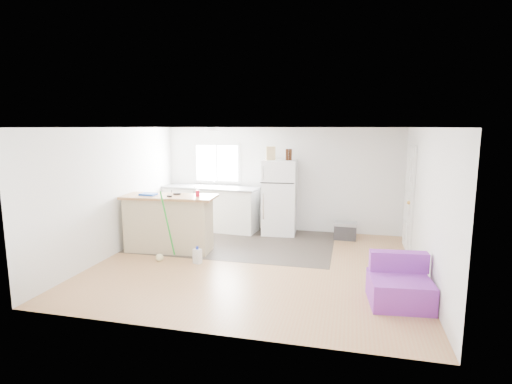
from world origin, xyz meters
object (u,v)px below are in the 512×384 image
(blue_tray, at_px, (148,194))
(red_cup, at_px, (198,193))
(purple_seat, at_px, (399,286))
(bottle_right, at_px, (290,155))
(peninsula, at_px, (169,223))
(mop, at_px, (162,248))
(cardboard_box, at_px, (271,153))
(kitchen_cabinets, at_px, (211,208))
(refrigerator, at_px, (280,197))
(bottle_left, at_px, (287,155))
(cleaner_jug, at_px, (197,256))
(cooler, at_px, (345,231))

(blue_tray, bearing_deg, red_cup, 4.75)
(purple_seat, xyz_separation_m, bottle_right, (-2.02, 3.21, 1.57))
(peninsula, distance_m, mop, 0.68)
(red_cup, height_order, cardboard_box, cardboard_box)
(peninsula, xyz_separation_m, blue_tray, (-0.38, -0.05, 0.56))
(kitchen_cabinets, bearing_deg, bottle_right, 4.26)
(refrigerator, distance_m, bottle_left, 0.98)
(kitchen_cabinets, relative_size, bottle_right, 9.41)
(purple_seat, distance_m, bottle_right, 4.10)
(red_cup, relative_size, bottle_right, 0.48)
(cleaner_jug, height_order, red_cup, red_cup)
(cleaner_jug, bearing_deg, refrigerator, 84.29)
(kitchen_cabinets, xyz_separation_m, cooler, (3.13, -0.16, -0.33))
(refrigerator, height_order, purple_seat, refrigerator)
(peninsula, relative_size, bottle_left, 7.35)
(kitchen_cabinets, distance_m, cardboard_box, 1.95)
(kitchen_cabinets, distance_m, blue_tray, 2.02)
(purple_seat, xyz_separation_m, cleaner_jug, (-3.32, 0.87, -0.10))
(kitchen_cabinets, bearing_deg, mop, -87.45)
(refrigerator, relative_size, cleaner_jug, 5.37)
(peninsula, distance_m, cooler, 3.75)
(blue_tray, relative_size, bottle_left, 1.20)
(red_cup, bearing_deg, blue_tray, -175.25)
(cooler, xyz_separation_m, cardboard_box, (-1.68, 0.09, 1.64))
(cooler, relative_size, bottle_left, 2.00)
(cooler, relative_size, cleaner_jug, 1.60)
(cardboard_box, bearing_deg, bottle_left, -1.35)
(purple_seat, height_order, blue_tray, blue_tray)
(purple_seat, xyz_separation_m, mop, (-4.00, 0.86, -0.01))
(cooler, xyz_separation_m, cleaner_jug, (-2.54, -2.21, -0.05))
(kitchen_cabinets, xyz_separation_m, bottle_right, (1.88, -0.02, 1.28))
(cooler, height_order, bottle_left, bottle_left)
(cooler, xyz_separation_m, mop, (-3.22, -2.21, 0.04))
(peninsula, xyz_separation_m, refrigerator, (1.88, 1.77, 0.28))
(red_cup, bearing_deg, bottle_right, 48.94)
(blue_tray, bearing_deg, purple_seat, -17.17)
(cooler, distance_m, blue_tray, 4.20)
(cooler, distance_m, red_cup, 3.32)
(purple_seat, height_order, cardboard_box, cardboard_box)
(cleaner_jug, xyz_separation_m, bottle_right, (1.30, 2.34, 1.67))
(peninsula, relative_size, cooler, 3.68)
(purple_seat, distance_m, red_cup, 3.93)
(peninsula, bearing_deg, refrigerator, 39.30)
(refrigerator, distance_m, cardboard_box, 1.01)
(cleaner_jug, relative_size, bottle_right, 1.25)
(peninsula, height_order, cleaner_jug, peninsula)
(mop, bearing_deg, cleaner_jug, 16.71)
(peninsula, xyz_separation_m, cardboard_box, (1.68, 1.72, 1.27))
(mop, xyz_separation_m, bottle_right, (1.98, 2.34, 1.58))
(peninsula, distance_m, cleaner_jug, 1.09)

